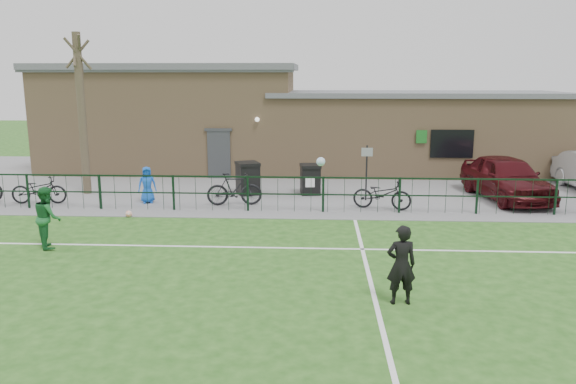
{
  "coord_description": "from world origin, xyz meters",
  "views": [
    {
      "loc": [
        0.81,
        -10.11,
        4.46
      ],
      "look_at": [
        0.0,
        5.0,
        1.3
      ],
      "focal_mm": 35.0,
      "sensor_mm": 36.0,
      "label": 1
    }
  ],
  "objects_px": {
    "wheelie_bin_right": "(310,180)",
    "car_maroon": "(506,178)",
    "bicycle_e": "(382,194)",
    "outfield_player": "(48,217)",
    "wheelie_bin_left": "(248,179)",
    "bicycle_c": "(39,189)",
    "sign_post": "(366,173)",
    "spectator_child": "(147,185)",
    "bicycle_d": "(234,189)",
    "ball_ground": "(129,214)",
    "bare_tree": "(82,115)"
  },
  "relations": [
    {
      "from": "wheelie_bin_right",
      "to": "car_maroon",
      "type": "height_order",
      "value": "car_maroon"
    },
    {
      "from": "bicycle_e",
      "to": "outfield_player",
      "type": "xyz_separation_m",
      "value": [
        -9.23,
        -4.73,
        0.28
      ]
    },
    {
      "from": "wheelie_bin_left",
      "to": "bicycle_c",
      "type": "xyz_separation_m",
      "value": [
        -7.13,
        -2.03,
        -0.06
      ]
    },
    {
      "from": "sign_post",
      "to": "car_maroon",
      "type": "xyz_separation_m",
      "value": [
        5.09,
        0.46,
        -0.2
      ]
    },
    {
      "from": "wheelie_bin_right",
      "to": "outfield_player",
      "type": "bearing_deg",
      "value": -141.96
    },
    {
      "from": "wheelie_bin_left",
      "to": "spectator_child",
      "type": "relative_size",
      "value": 0.88
    },
    {
      "from": "bicycle_c",
      "to": "bicycle_d",
      "type": "distance_m",
      "value": 6.9
    },
    {
      "from": "bicycle_d",
      "to": "ball_ground",
      "type": "xyz_separation_m",
      "value": [
        -3.15,
        -1.77,
        -0.49
      ]
    },
    {
      "from": "bicycle_e",
      "to": "wheelie_bin_right",
      "type": "bearing_deg",
      "value": 60.42
    },
    {
      "from": "sign_post",
      "to": "bicycle_c",
      "type": "xyz_separation_m",
      "value": [
        -11.52,
        -1.15,
        -0.49
      ]
    },
    {
      "from": "bicycle_e",
      "to": "spectator_child",
      "type": "height_order",
      "value": "spectator_child"
    },
    {
      "from": "bicycle_e",
      "to": "car_maroon",
      "type": "bearing_deg",
      "value": -54.94
    },
    {
      "from": "bare_tree",
      "to": "sign_post",
      "type": "bearing_deg",
      "value": -3.67
    },
    {
      "from": "bicycle_d",
      "to": "ball_ground",
      "type": "relative_size",
      "value": 8.97
    },
    {
      "from": "wheelie_bin_left",
      "to": "bicycle_c",
      "type": "bearing_deg",
      "value": 173.32
    },
    {
      "from": "spectator_child",
      "to": "bicycle_e",
      "type": "bearing_deg",
      "value": -20.43
    },
    {
      "from": "bare_tree",
      "to": "wheelie_bin_left",
      "type": "bearing_deg",
      "value": 1.89
    },
    {
      "from": "wheelie_bin_left",
      "to": "spectator_child",
      "type": "xyz_separation_m",
      "value": [
        -3.36,
        -1.7,
        0.08
      ]
    },
    {
      "from": "wheelie_bin_right",
      "to": "bicycle_d",
      "type": "distance_m",
      "value": 3.3
    },
    {
      "from": "bare_tree",
      "to": "ball_ground",
      "type": "xyz_separation_m",
      "value": [
        2.78,
        -3.48,
        -2.89
      ]
    },
    {
      "from": "car_maroon",
      "to": "spectator_child",
      "type": "bearing_deg",
      "value": 177.01
    },
    {
      "from": "wheelie_bin_left",
      "to": "ball_ground",
      "type": "relative_size",
      "value": 5.35
    },
    {
      "from": "ball_ground",
      "to": "bicycle_d",
      "type": "bearing_deg",
      "value": 29.29
    },
    {
      "from": "wheelie_bin_right",
      "to": "bicycle_e",
      "type": "bearing_deg",
      "value": -51.71
    },
    {
      "from": "car_maroon",
      "to": "wheelie_bin_left",
      "type": "bearing_deg",
      "value": 168.8
    },
    {
      "from": "car_maroon",
      "to": "bicycle_e",
      "type": "xyz_separation_m",
      "value": [
        -4.66,
        -1.8,
        -0.29
      ]
    },
    {
      "from": "outfield_player",
      "to": "car_maroon",
      "type": "bearing_deg",
      "value": -97.17
    },
    {
      "from": "wheelie_bin_left",
      "to": "bicycle_d",
      "type": "distance_m",
      "value": 1.93
    },
    {
      "from": "spectator_child",
      "to": "bicycle_c",
      "type": "bearing_deg",
      "value": 168.15
    },
    {
      "from": "bare_tree",
      "to": "sign_post",
      "type": "height_order",
      "value": "bare_tree"
    },
    {
      "from": "bicycle_e",
      "to": "ball_ground",
      "type": "xyz_separation_m",
      "value": [
        -8.2,
        -1.47,
        -0.43
      ]
    },
    {
      "from": "wheelie_bin_left",
      "to": "outfield_player",
      "type": "xyz_separation_m",
      "value": [
        -4.41,
        -6.94,
        0.23
      ]
    },
    {
      "from": "wheelie_bin_right",
      "to": "bicycle_c",
      "type": "relative_size",
      "value": 0.55
    },
    {
      "from": "bicycle_e",
      "to": "bicycle_c",
      "type": "bearing_deg",
      "value": 103.09
    },
    {
      "from": "car_maroon",
      "to": "outfield_player",
      "type": "relative_size",
      "value": 2.88
    },
    {
      "from": "bare_tree",
      "to": "outfield_player",
      "type": "bearing_deg",
      "value": -75.4
    },
    {
      "from": "sign_post",
      "to": "ball_ground",
      "type": "distance_m",
      "value": 8.31
    },
    {
      "from": "bicycle_d",
      "to": "bicycle_c",
      "type": "bearing_deg",
      "value": 82.99
    },
    {
      "from": "sign_post",
      "to": "wheelie_bin_right",
      "type": "bearing_deg",
      "value": 153.7
    },
    {
      "from": "bare_tree",
      "to": "car_maroon",
      "type": "relative_size",
      "value": 1.28
    },
    {
      "from": "sign_post",
      "to": "bicycle_d",
      "type": "height_order",
      "value": "sign_post"
    },
    {
      "from": "wheelie_bin_left",
      "to": "wheelie_bin_right",
      "type": "relative_size",
      "value": 1.08
    },
    {
      "from": "sign_post",
      "to": "wheelie_bin_left",
      "type": "bearing_deg",
      "value": 168.67
    },
    {
      "from": "bare_tree",
      "to": "sign_post",
      "type": "distance_m",
      "value": 10.76
    },
    {
      "from": "wheelie_bin_left",
      "to": "spectator_child",
      "type": "height_order",
      "value": "spectator_child"
    },
    {
      "from": "outfield_player",
      "to": "ball_ground",
      "type": "distance_m",
      "value": 3.49
    },
    {
      "from": "wheelie_bin_right",
      "to": "car_maroon",
      "type": "relative_size",
      "value": 0.22
    },
    {
      "from": "bare_tree",
      "to": "car_maroon",
      "type": "bearing_deg",
      "value": -0.78
    },
    {
      "from": "wheelie_bin_left",
      "to": "bicycle_e",
      "type": "distance_m",
      "value": 5.31
    },
    {
      "from": "ball_ground",
      "to": "wheelie_bin_right",
      "type": "bearing_deg",
      "value": 33.49
    }
  ]
}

